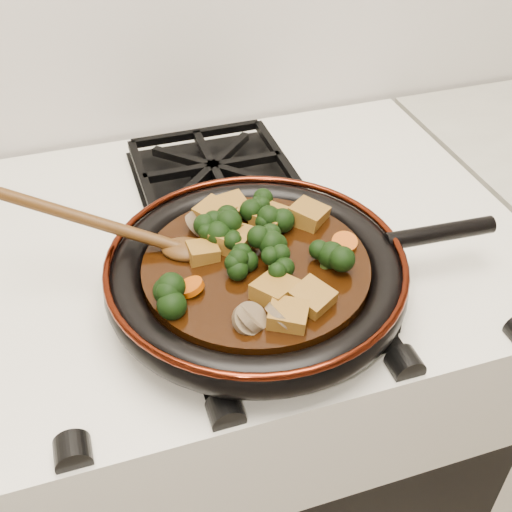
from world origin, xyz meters
name	(u,v)px	position (x,y,z in m)	size (l,w,h in m)	color
stove	(244,429)	(0.00, 1.69, 0.45)	(0.76, 0.60, 0.90)	white
burner_grate_front	(274,293)	(0.00, 1.55, 0.91)	(0.23, 0.23, 0.03)	black
burner_grate_back	(213,172)	(0.00, 1.83, 0.91)	(0.23, 0.23, 0.03)	black
skillet	(258,273)	(-0.02, 1.56, 0.94)	(0.48, 0.35, 0.05)	black
braising_sauce	(256,270)	(-0.02, 1.56, 0.95)	(0.26, 0.26, 0.02)	black
tofu_cube_0	(275,291)	(-0.02, 1.50, 0.97)	(0.04, 0.04, 0.02)	#895F1F
tofu_cube_1	(308,215)	(0.07, 1.62, 0.97)	(0.04, 0.04, 0.02)	#895F1F
tofu_cube_2	(271,219)	(0.02, 1.62, 0.97)	(0.04, 0.04, 0.02)	#895F1F
tofu_cube_3	(233,240)	(-0.04, 1.60, 0.97)	(0.04, 0.04, 0.02)	#895F1F
tofu_cube_4	(214,215)	(-0.04, 1.65, 0.97)	(0.04, 0.04, 0.02)	#895F1F
tofu_cube_5	(233,207)	(-0.02, 1.66, 0.97)	(0.04, 0.04, 0.02)	#895F1F
tofu_cube_6	(288,316)	(-0.02, 1.46, 0.97)	(0.04, 0.04, 0.02)	#895F1F
tofu_cube_7	(220,231)	(-0.05, 1.62, 0.97)	(0.04, 0.04, 0.02)	#895F1F
tofu_cube_8	(203,252)	(-0.07, 1.59, 0.97)	(0.03, 0.03, 0.02)	#895F1F
tofu_cube_9	(312,299)	(0.02, 1.48, 0.97)	(0.04, 0.04, 0.02)	#895F1F
broccoli_floret_0	(326,261)	(0.05, 1.53, 0.97)	(0.06, 0.06, 0.05)	black
broccoli_floret_1	(214,232)	(-0.05, 1.61, 0.97)	(0.06, 0.06, 0.05)	black
broccoli_floret_2	(275,227)	(0.02, 1.61, 0.97)	(0.06, 0.06, 0.05)	black
broccoli_floret_3	(176,297)	(-0.12, 1.52, 0.97)	(0.06, 0.06, 0.05)	black
broccoli_floret_4	(235,264)	(-0.05, 1.56, 0.97)	(0.05, 0.05, 0.05)	black
broccoli_floret_5	(256,209)	(0.01, 1.65, 0.97)	(0.06, 0.06, 0.05)	black
broccoli_floret_6	(267,244)	(0.00, 1.57, 0.97)	(0.06, 0.06, 0.06)	black
broccoli_floret_7	(219,224)	(-0.04, 1.63, 0.97)	(0.06, 0.06, 0.05)	black
broccoli_floret_8	(276,267)	(-0.01, 1.53, 0.97)	(0.05, 0.05, 0.05)	black
broccoli_floret_9	(228,243)	(-0.04, 1.59, 0.97)	(0.06, 0.06, 0.05)	black
carrot_coin_0	(205,229)	(-0.06, 1.63, 0.96)	(0.03, 0.03, 0.01)	#B34504
carrot_coin_1	(190,287)	(-0.10, 1.54, 0.96)	(0.03, 0.03, 0.01)	#B34504
carrot_coin_2	(293,308)	(-0.01, 1.47, 0.96)	(0.03, 0.03, 0.01)	#B34504
carrot_coin_3	(345,243)	(0.09, 1.56, 0.96)	(0.03, 0.03, 0.01)	#B34504
mushroom_slice_0	(281,317)	(-0.02, 1.46, 0.97)	(0.04, 0.04, 0.01)	brown
mushroom_slice_1	(263,209)	(0.02, 1.65, 0.97)	(0.03, 0.03, 0.01)	brown
mushroom_slice_2	(250,319)	(-0.06, 1.47, 0.97)	(0.03, 0.03, 0.01)	brown
mushroom_slice_3	(250,319)	(-0.06, 1.47, 0.97)	(0.04, 0.04, 0.01)	brown
mushroom_slice_4	(197,224)	(-0.07, 1.64, 0.97)	(0.03, 0.03, 0.01)	brown
wooden_spoon	(134,234)	(-0.15, 1.63, 0.98)	(0.14, 0.09, 0.22)	#4B2C10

